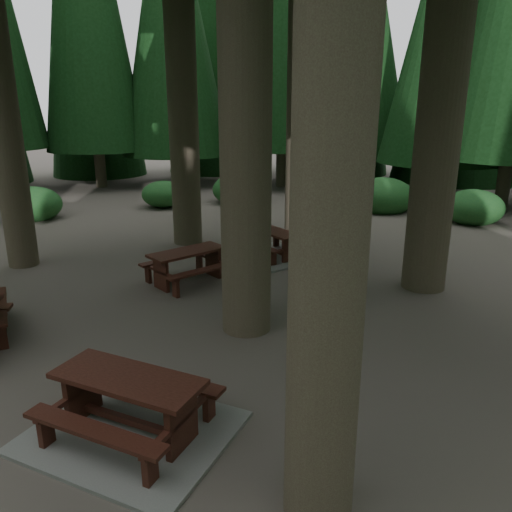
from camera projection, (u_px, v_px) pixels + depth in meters
The scene contains 5 objects.
ground at pixel (206, 320), 9.14m from camera, with size 80.00×80.00×0.00m, color #575047.
picnic_table_a at pixel (130, 415), 5.89m from camera, with size 2.71×2.42×0.78m.
picnic_table_b at pixel (188, 261), 10.91m from camera, with size 1.64×1.91×0.74m.
picnic_table_c at pixel (275, 248), 12.85m from camera, with size 2.42×2.18×0.69m.
shrub_ring at pixel (262, 297), 9.15m from camera, with size 23.86×24.64×1.49m.
Camera 1 is at (6.03, -5.92, 3.78)m, focal length 35.00 mm.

